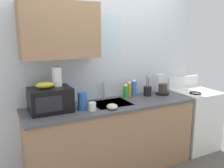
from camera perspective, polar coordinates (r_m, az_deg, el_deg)
name	(u,v)px	position (r m, az deg, el deg)	size (l,w,h in m)	color
kitchen_wall_assembly	(94,65)	(3.11, -4.40, 4.59)	(2.93, 0.42, 2.50)	silver
counter_unit	(112,136)	(3.14, 0.00, -12.43)	(2.16, 0.63, 0.90)	#9E7551
sink_faucet	(104,90)	(3.16, -1.96, -1.50)	(0.03, 0.03, 0.24)	#B2B5BA
stove_range	(194,119)	(3.94, 18.98, -7.86)	(0.60, 0.60, 1.08)	white
microwave	(50,100)	(2.75, -14.55, -3.65)	(0.46, 0.35, 0.27)	black
banana_bunch	(45,85)	(2.70, -15.77, -0.28)	(0.20, 0.11, 0.07)	gold
paper_towel_roll	(57,77)	(2.76, -13.02, 1.74)	(0.11, 0.11, 0.22)	white
coffee_maker	(161,87)	(3.49, 11.69, -0.67)	(0.19, 0.21, 0.28)	black
dish_soap_bottle_green	(126,91)	(3.21, 3.30, -1.71)	(0.07, 0.07, 0.21)	green
dish_soap_bottle_orange	(129,89)	(3.30, 4.12, -1.19)	(0.06, 0.06, 0.22)	orange
dish_soap_bottle_blue	(134,88)	(3.33, 5.31, -0.89)	(0.07, 0.07, 0.24)	blue
cereal_canister	(82,101)	(2.75, -7.12, -4.04)	(0.10, 0.10, 0.20)	#2659A5
mug_white	(92,106)	(2.72, -4.70, -5.38)	(0.08, 0.08, 0.10)	white
utensil_crock	(147,91)	(3.37, 8.47, -1.60)	(0.11, 0.11, 0.29)	black
small_bowl	(112,107)	(2.76, 0.03, -5.41)	(0.13, 0.13, 0.07)	beige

